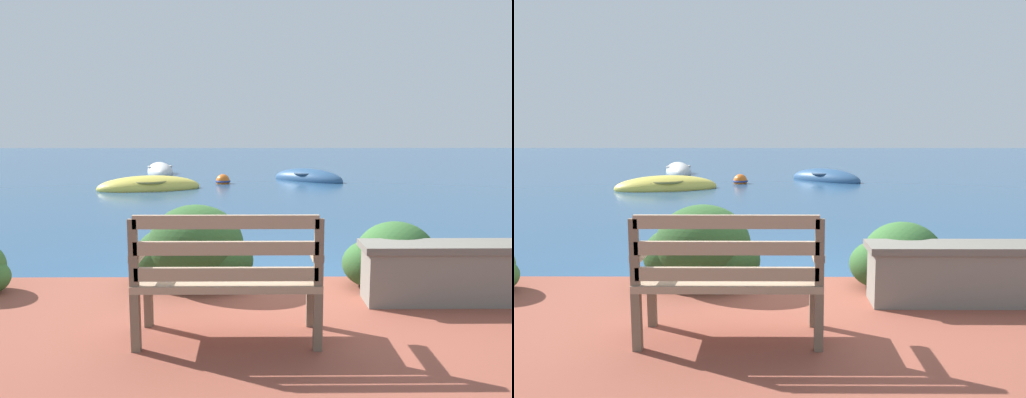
# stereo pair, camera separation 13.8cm
# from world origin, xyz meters

# --- Properties ---
(ground_plane) EXTENTS (80.00, 80.00, 0.00)m
(ground_plane) POSITION_xyz_m (0.00, 0.00, 0.00)
(ground_plane) COLOR navy
(park_bench) EXTENTS (1.29, 0.48, 0.93)m
(park_bench) POSITION_xyz_m (-0.42, -1.52, 0.70)
(park_bench) COLOR brown
(park_bench) RESTS_ON patio_terrace
(stone_wall) EXTENTS (1.60, 0.39, 0.52)m
(stone_wall) POSITION_xyz_m (1.48, -0.75, 0.48)
(stone_wall) COLOR slate
(stone_wall) RESTS_ON patio_terrace
(hedge_clump_left) EXTENTS (1.14, 0.82, 0.77)m
(hedge_clump_left) POSITION_xyz_m (-0.80, -0.24, 0.55)
(hedge_clump_left) COLOR #284C23
(hedge_clump_left) RESTS_ON patio_terrace
(hedge_clump_centre) EXTENTS (0.93, 0.67, 0.63)m
(hedge_clump_centre) POSITION_xyz_m (1.07, -0.36, 0.49)
(hedge_clump_centre) COLOR #2D5628
(hedge_clump_centre) RESTS_ON patio_terrace
(rowboat_nearest) EXTENTS (3.13, 2.09, 0.68)m
(rowboat_nearest) POSITION_xyz_m (-3.14, 9.20, 0.06)
(rowboat_nearest) COLOR #DBC64C
(rowboat_nearest) RESTS_ON ground_plane
(rowboat_mid) EXTENTS (2.59, 2.55, 0.70)m
(rowboat_mid) POSITION_xyz_m (1.62, 11.55, 0.06)
(rowboat_mid) COLOR #2D517A
(rowboat_mid) RESTS_ON ground_plane
(rowboat_far) EXTENTS (1.58, 2.44, 0.75)m
(rowboat_far) POSITION_xyz_m (-3.75, 14.27, 0.07)
(rowboat_far) COLOR silver
(rowboat_far) RESTS_ON ground_plane
(mooring_buoy) EXTENTS (0.48, 0.48, 0.44)m
(mooring_buoy) POSITION_xyz_m (-1.14, 10.66, 0.08)
(mooring_buoy) COLOR orange
(mooring_buoy) RESTS_ON ground_plane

